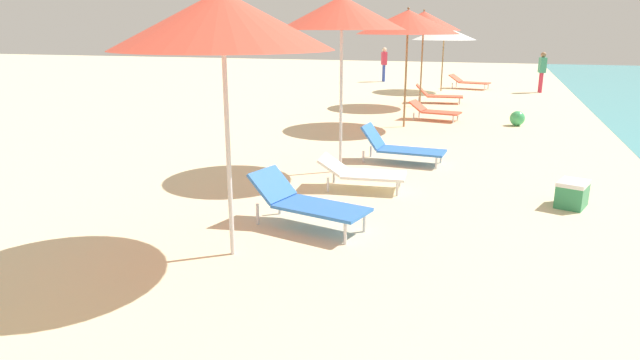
% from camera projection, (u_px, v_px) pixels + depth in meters
% --- Properties ---
extents(umbrella_third, '(2.23, 2.23, 2.83)m').
position_uv_depth(umbrella_third, '(222.00, 20.00, 5.42)').
color(umbrella_third, silver).
rests_on(umbrella_third, ground).
extents(lounger_third_shoreside, '(1.59, 0.92, 0.66)m').
position_uv_depth(lounger_third_shoreside, '(306.00, 201.00, 6.81)').
color(lounger_third_shoreside, blue).
rests_on(lounger_third_shoreside, ground).
extents(umbrella_fourth, '(2.08, 2.08, 2.97)m').
position_uv_depth(umbrella_fourth, '(342.00, 13.00, 8.88)').
color(umbrella_fourth, silver).
rests_on(umbrella_fourth, ground).
extents(lounger_fourth_shoreside, '(1.54, 0.67, 0.68)m').
position_uv_depth(lounger_fourth_shoreside, '(400.00, 147.00, 10.13)').
color(lounger_fourth_shoreside, blue).
rests_on(lounger_fourth_shoreside, ground).
extents(lounger_fourth_inland, '(1.37, 0.71, 0.50)m').
position_uv_depth(lounger_fourth_inland, '(361.00, 172.00, 8.46)').
color(lounger_fourth_inland, white).
rests_on(lounger_fourth_inland, ground).
extents(umbrella_fifth, '(2.50, 2.50, 2.89)m').
position_uv_depth(umbrella_fifth, '(408.00, 22.00, 13.21)').
color(umbrella_fifth, olive).
rests_on(umbrella_fifth, ground).
extents(lounger_fifth_shoreside, '(1.41, 0.79, 0.50)m').
position_uv_depth(lounger_fifth_shoreside, '(434.00, 111.00, 14.81)').
color(lounger_fifth_shoreside, '#D8593F').
rests_on(lounger_fifth_shoreside, ground).
extents(umbrella_sixth, '(2.27, 2.27, 2.95)m').
position_uv_depth(umbrella_sixth, '(424.00, 21.00, 16.85)').
color(umbrella_sixth, olive).
rests_on(umbrella_sixth, ground).
extents(lounger_sixth_shoreside, '(1.57, 0.71, 0.61)m').
position_uv_depth(lounger_sixth_shoreside, '(438.00, 95.00, 18.18)').
color(lounger_sixth_shoreside, '#D8593F').
rests_on(lounger_sixth_shoreside, ground).
extents(umbrella_farthest, '(2.44, 2.44, 2.52)m').
position_uv_depth(umbrella_farthest, '(444.00, 33.00, 21.07)').
color(umbrella_farthest, olive).
rests_on(umbrella_farthest, ground).
extents(lounger_farthest_shoreside, '(1.70, 0.98, 0.57)m').
position_uv_depth(lounger_farthest_shoreside, '(469.00, 82.00, 22.39)').
color(lounger_farthest_shoreside, '#D8593F').
rests_on(lounger_farthest_shoreside, ground).
extents(person_walking_near, '(0.34, 0.42, 1.54)m').
position_uv_depth(person_walking_near, '(384.00, 61.00, 25.28)').
color(person_walking_near, '#334CB2').
rests_on(person_walking_near, ground).
extents(person_walking_mid, '(0.29, 0.40, 1.52)m').
position_uv_depth(person_walking_mid, '(542.00, 68.00, 20.97)').
color(person_walking_mid, '#D8334C').
rests_on(person_walking_mid, ground).
extents(beach_ball, '(0.38, 0.38, 0.38)m').
position_uv_depth(beach_ball, '(517.00, 118.00, 13.99)').
color(beach_ball, '#3FB266').
rests_on(beach_ball, ground).
extents(cooler_box, '(0.50, 0.57, 0.37)m').
position_uv_depth(cooler_box, '(572.00, 194.00, 7.64)').
color(cooler_box, '#338C59').
rests_on(cooler_box, ground).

